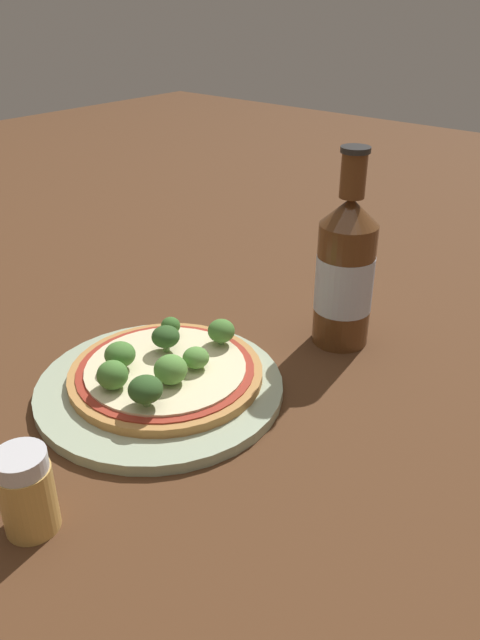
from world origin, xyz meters
The scene contains 13 objects.
ground_plane centered at (0.00, 0.00, 0.00)m, with size 3.00×3.00×0.00m, color #4C2D19.
plate centered at (-0.01, -0.01, 0.01)m, with size 0.26×0.26×0.01m.
pizza centered at (-0.01, 0.00, 0.02)m, with size 0.21×0.21×0.01m.
broccoli_floret_0 centered at (-0.04, 0.02, 0.04)m, with size 0.03×0.03×0.03m.
broccoli_floret_1 centered at (0.00, 0.07, 0.04)m, with size 0.03×0.03×0.03m.
broccoli_floret_2 centered at (-0.06, 0.05, 0.04)m, with size 0.02×0.02×0.02m.
broccoli_floret_3 centered at (-0.03, -0.06, 0.04)m, with size 0.03×0.03×0.03m.
broccoli_floret_4 centered at (0.01, -0.02, 0.04)m, with size 0.03×0.03×0.03m.
broccoli_floret_5 centered at (-0.05, -0.03, 0.04)m, with size 0.03×0.03×0.03m.
broccoli_floret_6 centered at (0.01, 0.02, 0.04)m, with size 0.03×0.03×0.02m.
broccoli_floret_7 centered at (0.02, -0.06, 0.04)m, with size 0.03×0.03×0.03m.
beer_bottle centered at (0.07, 0.21, 0.09)m, with size 0.07×0.07×0.23m.
pepper_shaker centered at (0.05, -0.21, 0.04)m, with size 0.04×0.04×0.07m.
Camera 1 is at (0.41, -0.38, 0.39)m, focal length 35.00 mm.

